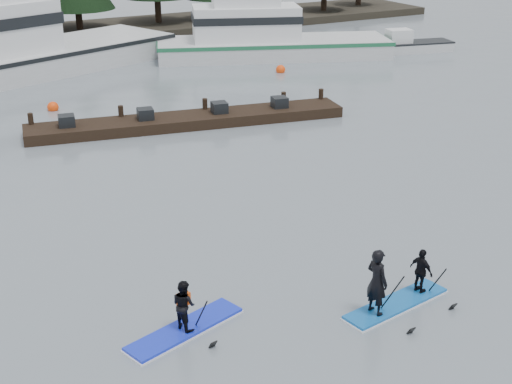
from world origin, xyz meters
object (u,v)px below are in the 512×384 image
fishing_boat_large (6,63)px  fishing_boat_medium (267,47)px  paddleboard_solo (184,315)px  paddleboard_duo (394,285)px  floating_dock (189,120)px

fishing_boat_large → fishing_boat_medium: size_ratio=1.33×
paddleboard_solo → paddleboard_duo: 5.42m
fishing_boat_large → floating_dock: 15.04m
fishing_boat_medium → paddleboard_duo: 31.46m
floating_dock → paddleboard_solo: size_ratio=4.50×
fishing_boat_medium → floating_dock: size_ratio=1.06×
fishing_boat_medium → fishing_boat_large: bearing=-167.1°
fishing_boat_large → floating_dock: size_ratio=1.41×
paddleboard_duo → fishing_boat_medium: bearing=58.0°
floating_dock → paddleboard_solo: paddleboard_solo is taller
floating_dock → fishing_boat_medium: bearing=57.9°
fishing_boat_large → paddleboard_duo: (3.71, -31.21, -0.18)m
fishing_boat_large → fishing_boat_medium: (16.26, -2.36, -0.22)m
floating_dock → paddleboard_duo: bearing=-85.2°
fishing_boat_large → paddleboard_duo: bearing=-103.0°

